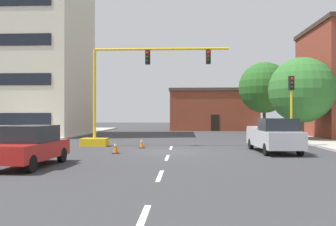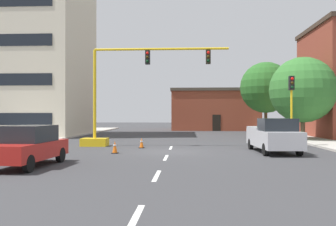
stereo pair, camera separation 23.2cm
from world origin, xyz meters
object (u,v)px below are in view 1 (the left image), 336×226
object	(u,v)px
traffic_signal_gantry	(114,113)
traffic_cone_roadside_a	(116,147)
tree_right_far	(264,88)
sedan_red_near_left	(29,146)
pickup_truck_silver	(274,136)
traffic_cone_roadside_b	(142,143)
tree_right_mid	(302,90)
traffic_light_pole_right	(291,95)

from	to	relation	value
traffic_signal_gantry	traffic_cone_roadside_a	distance (m)	5.19
tree_right_far	sedan_red_near_left	xyz separation A→B (m)	(-15.90, -28.08, -4.48)
pickup_truck_silver	sedan_red_near_left	distance (m)	13.36
tree_right_far	traffic_cone_roadside_b	bearing A→B (deg)	-122.21
tree_right_mid	sedan_red_near_left	xyz separation A→B (m)	(-16.44, -16.08, -3.39)
traffic_signal_gantry	traffic_light_pole_right	world-z (taller)	traffic_signal_gantry
traffic_light_pole_right	traffic_cone_roadside_b	bearing A→B (deg)	-174.28
tree_right_mid	tree_right_far	xyz separation A→B (m)	(-0.53, 12.00, 1.09)
traffic_signal_gantry	tree_right_far	xyz separation A→B (m)	(14.26, 18.00, 3.06)
traffic_light_pole_right	pickup_truck_silver	xyz separation A→B (m)	(-2.01, -3.42, -2.55)
sedan_red_near_left	tree_right_mid	bearing A→B (deg)	44.37
traffic_cone_roadside_a	pickup_truck_silver	bearing A→B (deg)	6.19
pickup_truck_silver	traffic_cone_roadside_a	world-z (taller)	pickup_truck_silver
traffic_light_pole_right	traffic_cone_roadside_b	xyz separation A→B (m)	(-10.01, -1.00, -3.19)
tree_right_mid	pickup_truck_silver	size ratio (longest dim) A/B	1.28
pickup_truck_silver	tree_right_far	bearing A→B (deg)	79.17
traffic_signal_gantry	sedan_red_near_left	distance (m)	10.31
tree_right_mid	tree_right_far	world-z (taller)	tree_right_far
traffic_light_pole_right	tree_right_far	bearing A→B (deg)	83.30
traffic_light_pole_right	sedan_red_near_left	bearing A→B (deg)	-144.58
sedan_red_near_left	traffic_cone_roadside_a	world-z (taller)	sedan_red_near_left
pickup_truck_silver	traffic_cone_roadside_a	bearing A→B (deg)	-173.81
tree_right_far	sedan_red_near_left	distance (m)	32.58
sedan_red_near_left	traffic_cone_roadside_a	distance (m)	6.02
pickup_truck_silver	traffic_cone_roadside_a	size ratio (longest dim) A/B	7.45
traffic_light_pole_right	tree_right_mid	distance (m)	6.88
tree_right_mid	traffic_cone_roadside_b	size ratio (longest dim) A/B	10.30
pickup_truck_silver	traffic_cone_roadside_b	xyz separation A→B (m)	(-8.00, 2.42, -0.64)
traffic_light_pole_right	tree_right_mid	bearing A→B (deg)	66.93
traffic_signal_gantry	tree_right_far	size ratio (longest dim) A/B	1.22
tree_right_mid	sedan_red_near_left	bearing A→B (deg)	-135.63
sedan_red_near_left	traffic_cone_roadside_b	world-z (taller)	sedan_red_near_left
traffic_light_pole_right	tree_right_far	size ratio (longest dim) A/B	0.57
sedan_red_near_left	tree_right_far	bearing A→B (deg)	60.48
tree_right_mid	pickup_truck_silver	world-z (taller)	tree_right_mid
sedan_red_near_left	traffic_light_pole_right	bearing A→B (deg)	35.42
sedan_red_near_left	traffic_cone_roadside_b	bearing A→B (deg)	66.90
sedan_red_near_left	pickup_truck_silver	bearing A→B (deg)	28.43
traffic_cone_roadside_b	tree_right_mid	bearing A→B (deg)	29.90
traffic_cone_roadside_a	tree_right_far	bearing A→B (deg)	59.73
traffic_cone_roadside_a	sedan_red_near_left	bearing A→B (deg)	-116.26
traffic_light_pole_right	sedan_red_near_left	world-z (taller)	traffic_light_pole_right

